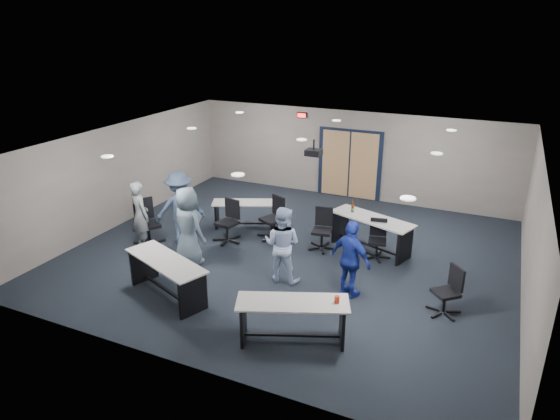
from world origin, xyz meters
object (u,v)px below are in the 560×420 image
at_px(chair_back_b, 272,218).
at_px(chair_back_c, 322,230).
at_px(table_front_left, 166,272).
at_px(person_back, 180,207).
at_px(table_back_right, 371,228).
at_px(chair_loose_right, 446,291).
at_px(chair_back_d, 377,240).
at_px(person_plaid, 188,226).
at_px(table_front_right, 293,314).
at_px(person_gray, 140,215).
at_px(person_lightblue, 282,244).
at_px(chair_loose_left, 148,223).
at_px(person_navy, 351,259).
at_px(table_back_left, 245,210).
at_px(chair_back_a, 227,221).

distance_m(chair_back_b, chair_back_c, 1.40).
distance_m(table_front_left, person_back, 2.69).
distance_m(table_back_right, chair_loose_right, 2.95).
relative_size(chair_back_d, person_plaid, 0.51).
height_order(table_front_right, chair_back_d, chair_back_d).
distance_m(person_gray, person_lightblue, 3.76).
bearing_deg(person_plaid, chair_back_c, -124.17).
distance_m(table_front_left, chair_back_c, 3.96).
bearing_deg(table_back_right, chair_loose_left, -139.13).
bearing_deg(person_navy, table_front_right, 100.79).
distance_m(table_back_left, person_lightblue, 3.10).
bearing_deg(chair_back_a, chair_loose_left, -137.74).
xyz_separation_m(chair_loose_left, person_lightblue, (3.72, -0.24, 0.26)).
height_order(chair_back_a, chair_back_b, chair_back_b).
bearing_deg(chair_back_a, chair_back_c, 24.57).
bearing_deg(person_navy, table_back_right, -61.31).
bearing_deg(person_plaid, chair_back_a, -79.39).
bearing_deg(person_lightblue, chair_back_d, -132.20).
xyz_separation_m(chair_loose_left, person_navy, (5.22, -0.27, 0.23)).
height_order(table_front_right, chair_back_b, chair_back_b).
xyz_separation_m(chair_back_a, person_gray, (-1.69, -1.19, 0.32)).
distance_m(table_front_right, person_navy, 1.94).
height_order(table_front_left, person_back, person_back).
distance_m(table_front_right, person_gray, 5.21).
relative_size(table_front_right, table_back_left, 1.11).
xyz_separation_m(chair_back_c, chair_loose_right, (3.10, -1.72, -0.03)).
height_order(chair_loose_left, person_back, person_back).
height_order(person_lightblue, person_navy, person_lightblue).
bearing_deg(table_back_right, person_navy, -66.19).
xyz_separation_m(chair_back_b, person_gray, (-2.61, -1.84, 0.31)).
relative_size(chair_back_a, chair_loose_left, 0.92).
height_order(chair_loose_left, person_gray, person_gray).
height_order(chair_back_a, person_plaid, person_plaid).
xyz_separation_m(table_front_right, person_back, (-4.16, 2.65, 0.38)).
relative_size(table_front_left, chair_loose_left, 1.84).
bearing_deg(table_back_right, table_front_left, -110.11).
bearing_deg(person_navy, table_back_left, -8.24).
height_order(person_plaid, person_back, person_back).
distance_m(chair_back_d, person_plaid, 4.35).
distance_m(table_front_left, table_back_right, 4.95).
bearing_deg(chair_back_c, chair_back_a, -175.43).
relative_size(table_back_left, person_lightblue, 1.09).
xyz_separation_m(chair_back_c, chair_back_d, (1.34, 0.07, -0.04)).
distance_m(table_back_left, chair_back_b, 1.01).
bearing_deg(table_front_right, chair_back_c, 80.34).
bearing_deg(person_back, chair_back_c, 154.66).
bearing_deg(table_front_right, chair_back_d, 59.99).
distance_m(table_back_right, person_back, 4.68).
height_order(table_back_right, chair_loose_right, table_back_right).
bearing_deg(chair_back_c, person_lightblue, -106.70).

